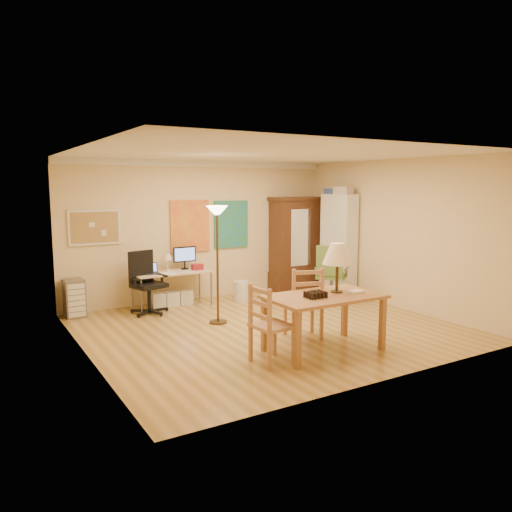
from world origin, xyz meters
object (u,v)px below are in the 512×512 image
computer_desk (173,285)px  bookshelf (338,245)px  dining_table (329,283)px  office_chair_green (331,288)px  office_chair_black (148,297)px  armoire (294,250)px

computer_desk → bookshelf: size_ratio=0.70×
dining_table → office_chair_green: (1.76, 2.10, -0.62)m
dining_table → bookshelf: (2.40, 2.67, 0.11)m
office_chair_black → office_chair_green: bearing=-17.6°
office_chair_green → bookshelf: size_ratio=0.55×
dining_table → office_chair_black: dining_table is taller
dining_table → armoire: armoire is taller
office_chair_black → office_chair_green: office_chair_green is taller
computer_desk → office_chair_black: size_ratio=1.31×
dining_table → computer_desk: 3.60m
office_chair_green → armoire: size_ratio=0.57×
office_chair_green → bookshelf: bearing=41.5°
armoire → bookshelf: bearing=-60.4°
office_chair_black → armoire: 3.47m
dining_table → bookshelf: size_ratio=0.75×
office_chair_black → office_chair_green: 3.41m
office_chair_green → armoire: armoire is taller
dining_table → bookshelf: bearing=48.0°
computer_desk → office_chair_black: 0.67m
bookshelf → dining_table: bearing=-132.0°
armoire → office_chair_black: bearing=-173.4°
office_chair_black → armoire: size_ratio=0.55×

